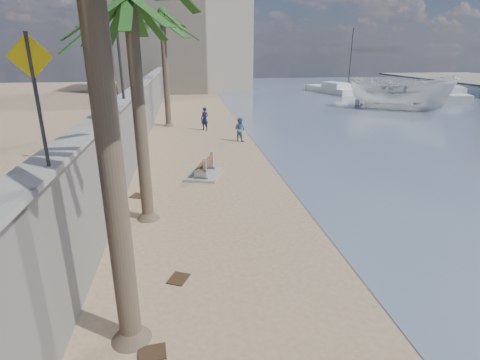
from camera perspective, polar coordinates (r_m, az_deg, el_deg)
ground_plane at (r=8.47m, az=11.18°, el=-23.58°), size 140.00×140.00×0.00m
seawall at (r=26.25m, az=-14.62°, el=9.94°), size 0.45×70.00×3.50m
wall_cap at (r=26.04m, az=-14.96°, el=13.84°), size 0.80×70.00×0.12m
end_building at (r=57.81m, az=-8.47°, el=20.31°), size 18.00×12.00×14.00m
bench_far at (r=17.90m, az=-5.47°, el=1.84°), size 1.99×2.45×0.89m
palm_mid at (r=12.69m, az=-16.50°, el=24.63°), size 5.00×5.00×8.06m
palm_back at (r=30.02m, az=-11.82°, el=23.56°), size 5.00×5.00×9.22m
pedestrian_sign at (r=7.78m, az=-28.85°, el=12.84°), size 0.78×0.07×2.40m
streetlight at (r=18.03m, az=-18.30°, el=21.31°), size 0.28×0.28×5.12m
person_a at (r=28.27m, az=-5.41°, el=9.52°), size 0.86×0.81×1.97m
person_b at (r=24.71m, az=-0.03°, el=7.91°), size 1.05×1.04×1.73m
boat_cruiser at (r=41.37m, az=23.25°, el=12.28°), size 5.30×5.28×4.38m
yacht_near at (r=55.19m, az=29.07°, el=11.30°), size 7.20×11.17×1.50m
yacht_far at (r=55.60m, az=13.57°, el=13.17°), size 4.68×9.55×1.50m
sailboat_west at (r=60.40m, az=16.13°, el=13.36°), size 7.13×6.27×8.81m
debris_b at (r=8.37m, az=-13.23°, el=-24.27°), size 0.59×0.49×0.03m
debris_c at (r=15.97m, az=-14.98°, el=-2.35°), size 0.89×0.81×0.03m
debris_d at (r=10.30m, az=-9.37°, el=-14.62°), size 0.65×0.70×0.03m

